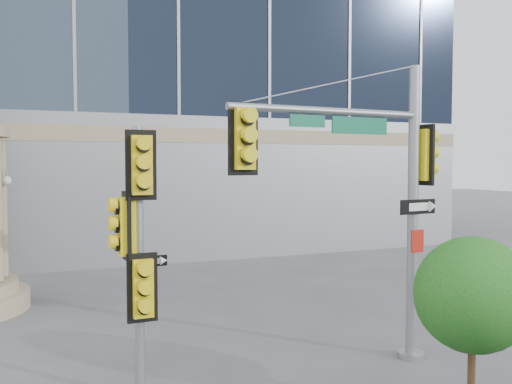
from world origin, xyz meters
name	(u,v)px	position (x,y,z in m)	size (l,w,h in m)	color
main_signal_pole	(372,179)	(2.37, 0.97, 3.77)	(4.72, 0.85, 6.08)	slate
secondary_signal_pole	(137,241)	(-2.24, 1.14, 2.77)	(0.81, 0.60, 4.72)	slate
street_tree	(474,299)	(2.53, -1.64, 1.94)	(1.89, 1.84, 2.94)	tan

